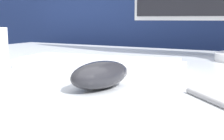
{
  "coord_description": "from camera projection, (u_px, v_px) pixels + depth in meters",
  "views": [
    {
      "loc": [
        0.28,
        -0.66,
        0.85
      ],
      "look_at": [
        0.03,
        -0.19,
        0.76
      ],
      "focal_mm": 50.0,
      "sensor_mm": 36.0,
      "label": 1
    }
  ],
  "objects": [
    {
      "name": "keyboard",
      "position": [
        99.0,
        63.0,
        0.71
      ],
      "size": [
        0.39,
        0.18,
        0.02
      ],
      "rotation": [
        0.0,
        0.0,
        0.16
      ],
      "color": "silver",
      "rests_on": "desk"
    },
    {
      "name": "computer_mouse_near",
      "position": [
        100.0,
        75.0,
        0.5
      ],
      "size": [
        0.08,
        0.13,
        0.04
      ],
      "rotation": [
        0.0,
        0.0,
        -0.09
      ],
      "color": "#232328",
      "rests_on": "desk"
    },
    {
      "name": "partition_panel",
      "position": [
        200.0,
        96.0,
        1.28
      ],
      "size": [
        5.0,
        0.03,
        1.07
      ],
      "color": "navy",
      "rests_on": "ground_plane"
    },
    {
      "name": "pen",
      "position": [
        216.0,
        102.0,
        0.41
      ],
      "size": [
        0.11,
        0.11,
        0.01
      ],
      "rotation": [
        0.0,
        0.0,
        -0.79
      ],
      "color": "#99999E",
      "rests_on": "desk"
    }
  ]
}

